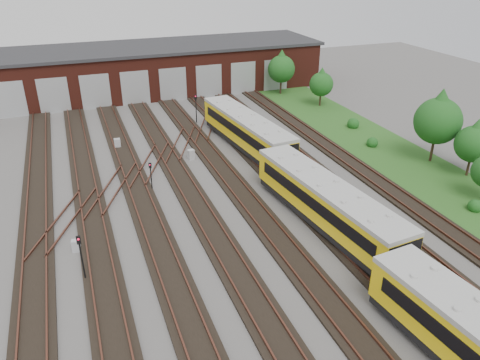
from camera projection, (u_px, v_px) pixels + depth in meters
name	position (u px, v px, depth m)	size (l,w,h in m)	color
ground	(243.00, 233.00, 33.82)	(120.00, 120.00, 0.00)	#484543
track_network	(238.00, 228.00, 34.21)	(30.40, 70.00, 0.33)	black
maintenance_shed	(142.00, 69.00, 65.92)	(51.00, 12.50, 6.35)	#511D14
grass_verge	(380.00, 148.00, 48.17)	(8.00, 55.00, 0.05)	#224E1A
metro_train	(326.00, 203.00, 33.78)	(4.31, 47.58, 3.18)	black
signal_mast_0	(81.00, 252.00, 28.11)	(0.26, 0.25, 3.21)	black
signal_mast_1	(151.00, 173.00, 39.06)	(0.26, 0.25, 2.54)	black
signal_mast_2	(196.00, 105.00, 54.33)	(0.31, 0.29, 3.35)	black
signal_mast_3	(240.00, 119.00, 51.50)	(0.25, 0.24, 2.50)	black
relay_cabinet_0	(76.00, 246.00, 31.60)	(0.52, 0.43, 0.86)	#ABADB0
relay_cabinet_1	(117.00, 143.00, 47.96)	(0.61, 0.51, 1.02)	#ABADB0
relay_cabinet_2	(191.00, 155.00, 45.40)	(0.60, 0.50, 1.00)	#ABADB0
relay_cabinet_3	(247.00, 132.00, 50.99)	(0.61, 0.51, 1.02)	#ABADB0
relay_cabinet_4	(257.00, 148.00, 47.15)	(0.54, 0.45, 0.90)	#ABADB0
tree_0	(281.00, 66.00, 64.41)	(3.73, 3.73, 6.18)	#332317
tree_1	(322.00, 81.00, 59.66)	(3.05, 3.05, 5.05)	#332317
tree_2	(439.00, 116.00, 43.17)	(4.34, 4.34, 7.19)	#332317
tree_4	(475.00, 140.00, 40.80)	(3.27, 3.27, 5.41)	#332317
bush_0	(475.00, 204.00, 36.46)	(1.11, 1.11, 1.11)	#134213
bush_1	(372.00, 141.00, 48.36)	(1.16, 1.16, 1.16)	#134213
bush_2	(353.00, 122.00, 53.38)	(1.35, 1.35, 1.35)	#134213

